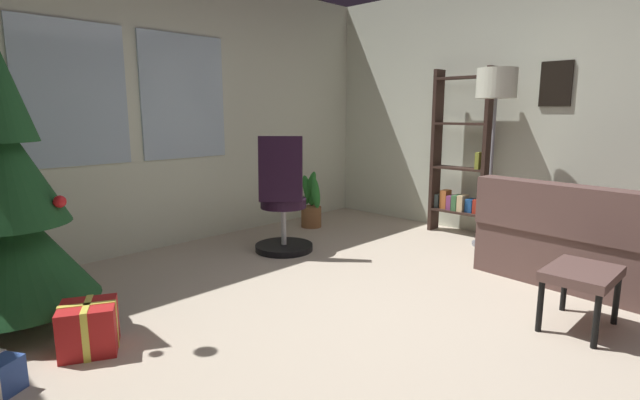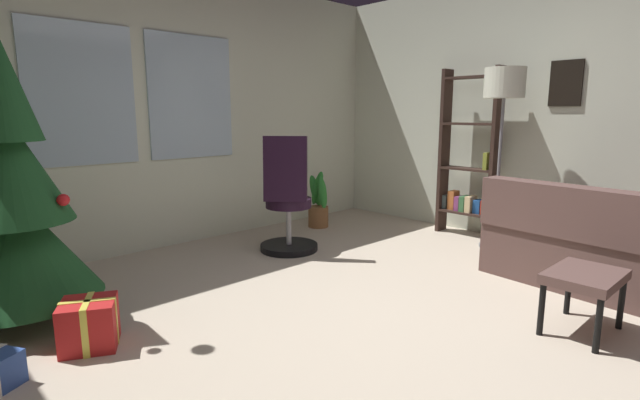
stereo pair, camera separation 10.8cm
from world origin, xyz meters
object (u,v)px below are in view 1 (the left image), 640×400
at_px(gift_box_gold, 48,285).
at_px(potted_plant, 311,203).
at_px(holiday_tree, 9,207).
at_px(office_chair, 283,208).
at_px(couch, 637,251).
at_px(floor_lamp, 496,95).
at_px(footstool, 582,277).
at_px(bookshelf, 460,163).
at_px(gift_box_red, 89,328).

xyz_separation_m(gift_box_gold, potted_plant, (2.88, 0.20, 0.17)).
bearing_deg(holiday_tree, office_chair, 0.60).
xyz_separation_m(holiday_tree, gift_box_gold, (0.26, 0.37, -0.66)).
height_order(couch, floor_lamp, floor_lamp).
bearing_deg(office_chair, footstool, -85.41).
distance_m(holiday_tree, bookshelf, 4.12).
relative_size(bookshelf, floor_lamp, 1.03).
xyz_separation_m(office_chair, potted_plant, (0.93, 0.55, -0.16)).
relative_size(footstool, potted_plant, 0.74).
bearing_deg(potted_plant, holiday_tree, -169.65).
bearing_deg(office_chair, holiday_tree, -179.40).
height_order(office_chair, bookshelf, bookshelf).
bearing_deg(couch, holiday_tree, 143.14).
bearing_deg(floor_lamp, potted_plant, 109.45).
xyz_separation_m(holiday_tree, floor_lamp, (3.79, -1.28, 0.73)).
height_order(floor_lamp, potted_plant, floor_lamp).
height_order(holiday_tree, bookshelf, holiday_tree).
bearing_deg(bookshelf, potted_plant, 122.66).
xyz_separation_m(couch, floor_lamp, (0.31, 1.33, 1.20)).
distance_m(floor_lamp, potted_plant, 2.31).
height_order(couch, gift_box_red, couch).
relative_size(footstool, gift_box_red, 1.30).
relative_size(couch, holiday_tree, 0.88).
relative_size(couch, potted_plant, 2.95).
xyz_separation_m(gift_box_red, floor_lamp, (3.62, -0.64, 1.35)).
distance_m(footstool, bookshelf, 2.39).
bearing_deg(gift_box_red, office_chair, 18.06).
height_order(footstool, bookshelf, bookshelf).
height_order(gift_box_red, office_chair, office_chair).
distance_m(gift_box_gold, floor_lamp, 4.14).
xyz_separation_m(couch, potted_plant, (-0.34, 3.18, -0.01)).
bearing_deg(couch, gift_box_red, 149.22).
xyz_separation_m(gift_box_red, bookshelf, (3.86, -0.18, 0.65)).
xyz_separation_m(bookshelf, potted_plant, (-0.89, 1.40, -0.51)).
xyz_separation_m(footstool, gift_box_red, (-2.24, 1.88, -0.19)).
height_order(gift_box_red, gift_box_gold, gift_box_red).
bearing_deg(floor_lamp, gift_box_gold, 154.99).
height_order(couch, potted_plant, couch).
bearing_deg(gift_box_red, bookshelf, -2.69).
height_order(gift_box_gold, bookshelf, bookshelf).
distance_m(couch, holiday_tree, 4.38).
bearing_deg(gift_box_red, floor_lamp, -9.98).
relative_size(couch, gift_box_red, 5.16).
relative_size(gift_box_red, office_chair, 0.34).
distance_m(gift_box_red, bookshelf, 3.92).
relative_size(couch, gift_box_gold, 4.72).
xyz_separation_m(footstool, bookshelf, (1.62, 1.70, 0.46)).
height_order(bookshelf, floor_lamp, bookshelf).
bearing_deg(couch, potted_plant, 96.11).
xyz_separation_m(footstool, floor_lamp, (1.38, 1.24, 1.16)).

